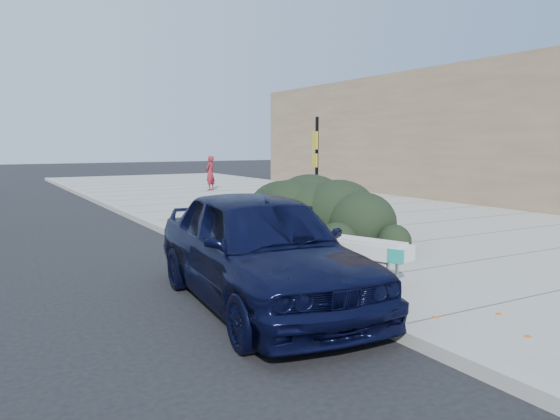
# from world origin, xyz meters

# --- Properties ---
(ground) EXTENTS (120.00, 120.00, 0.00)m
(ground) POSITION_xyz_m (0.00, 0.00, 0.00)
(ground) COLOR black
(ground) RESTS_ON ground
(sidewalk_near) EXTENTS (11.20, 50.00, 0.15)m
(sidewalk_near) POSITION_xyz_m (5.60, 5.00, 0.07)
(sidewalk_near) COLOR gray
(sidewalk_near) RESTS_ON ground
(curb_near) EXTENTS (0.22, 50.00, 0.17)m
(curb_near) POSITION_xyz_m (0.00, 5.00, 0.08)
(curb_near) COLOR #9E9E99
(curb_near) RESTS_ON ground
(bench) EXTENTS (1.17, 2.20, 0.65)m
(bench) POSITION_xyz_m (0.82, 0.15, 0.67)
(bench) COLOR gray
(bench) RESTS_ON sidewalk_near
(bike_rack) EXTENTS (0.14, 0.72, 1.05)m
(bike_rack) POSITION_xyz_m (0.89, 1.55, 0.78)
(bike_rack) COLOR black
(bike_rack) RESTS_ON sidewalk_near
(sign_post) EXTENTS (0.13, 0.32, 2.81)m
(sign_post) POSITION_xyz_m (3.48, 5.00, 1.73)
(sign_post) COLOR black
(sign_post) RESTS_ON sidewalk_near
(hedge) EXTENTS (2.27, 4.42, 1.64)m
(hedge) POSITION_xyz_m (2.53, 3.25, 0.97)
(hedge) COLOR black
(hedge) RESTS_ON sidewalk_near
(sedan_navy) EXTENTS (2.39, 5.02, 1.66)m
(sedan_navy) POSITION_xyz_m (-0.80, -0.01, 0.83)
(sedan_navy) COLOR black
(sedan_navy) RESTS_ON ground
(pedestrian) EXTENTS (0.69, 0.65, 1.58)m
(pedestrian) POSITION_xyz_m (5.31, 16.43, 0.94)
(pedestrian) COLOR maroon
(pedestrian) RESTS_ON sidewalk_near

